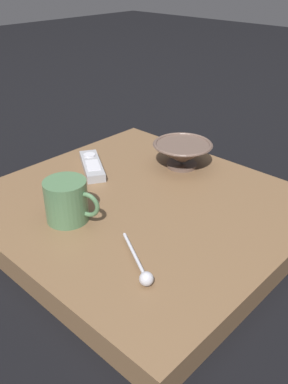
{
  "coord_description": "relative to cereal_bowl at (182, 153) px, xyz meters",
  "views": [
    {
      "loc": [
        -0.55,
        -0.53,
        0.51
      ],
      "look_at": [
        0.01,
        -0.0,
        0.07
      ],
      "focal_mm": 38.54,
      "sensor_mm": 36.0,
      "label": 1
    }
  ],
  "objects": [
    {
      "name": "coffee_mug",
      "position": [
        -0.35,
        0.01,
        0.01
      ],
      "size": [
        0.09,
        0.11,
        0.09
      ],
      "color": "#4C724C",
      "rests_on": "table"
    },
    {
      "name": "ground_plane",
      "position": [
        -0.19,
        -0.04,
        -0.09
      ],
      "size": [
        6.0,
        6.0,
        0.0
      ],
      "primitive_type": "plane",
      "color": "black"
    },
    {
      "name": "table",
      "position": [
        -0.19,
        -0.04,
        -0.06
      ],
      "size": [
        0.61,
        0.65,
        0.05
      ],
      "color": "brown",
      "rests_on": "ground"
    },
    {
      "name": "teaspoon",
      "position": [
        -0.37,
        -0.22,
        -0.02
      ],
      "size": [
        0.08,
        0.13,
        0.02
      ],
      "color": "silver",
      "rests_on": "table"
    },
    {
      "name": "tv_remote_near",
      "position": [
        -0.17,
        0.15,
        -0.03
      ],
      "size": [
        0.12,
        0.15,
        0.02
      ],
      "color": "#9E9EA3",
      "rests_on": "table"
    },
    {
      "name": "cereal_bowl",
      "position": [
        0.0,
        0.0,
        0.0
      ],
      "size": [
        0.15,
        0.15,
        0.06
      ],
      "color": "brown",
      "rests_on": "table"
    }
  ]
}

